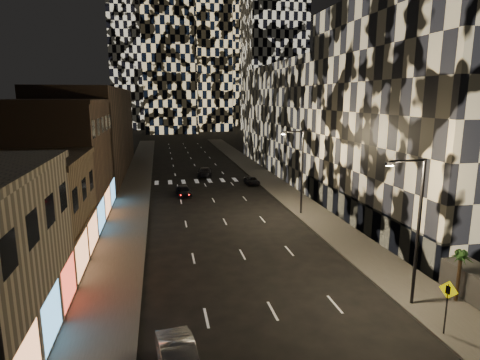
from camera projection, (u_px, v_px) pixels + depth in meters
name	position (u px, v px, depth m)	size (l,w,h in m)	color
sidewalk_left	(136.00, 183.00, 59.58)	(4.00, 120.00, 0.15)	#47443F
sidewalk_right	(266.00, 178.00, 63.42)	(4.00, 120.00, 0.15)	#47443F
curb_left	(150.00, 183.00, 59.98)	(0.20, 120.00, 0.15)	#4C4C47
curb_right	(253.00, 178.00, 63.01)	(0.20, 120.00, 0.15)	#4C4C47
retail_tan	(15.00, 216.00, 29.59)	(10.00, 10.00, 8.00)	#796248
retail_brown	(54.00, 163.00, 41.19)	(10.00, 15.00, 12.00)	#4F3B2D
retail_filler_left	(94.00, 132.00, 66.44)	(10.00, 40.00, 14.00)	#4F3B2D
midrise_right	(436.00, 114.00, 38.64)	(16.00, 25.00, 22.00)	#232326
midrise_base	(356.00, 213.00, 39.08)	(0.60, 25.00, 3.00)	#383838
midrise_filler_right	(312.00, 118.00, 70.25)	(16.00, 40.00, 18.00)	#232326
streetlight_near	(415.00, 222.00, 23.62)	(2.55, 0.25, 9.00)	black
streetlight_far	(300.00, 166.00, 42.83)	(2.55, 0.25, 9.00)	black
car_dark_midlane	(184.00, 191.00, 51.96)	(1.66, 4.11, 1.40)	black
car_dark_oncoming	(205.00, 172.00, 65.04)	(2.12, 5.21, 1.51)	black
car_dark_rightlane	(252.00, 181.00, 58.94)	(1.79, 3.87, 1.08)	black
ped_sign	(448.00, 298.00, 21.08)	(0.47, 0.94, 3.03)	black
palm_tree	(461.00, 259.00, 24.46)	(1.67, 1.68, 3.31)	#47331E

